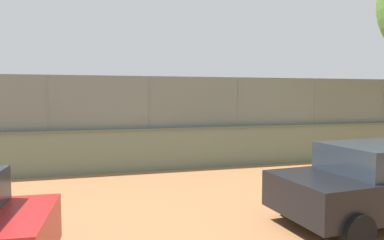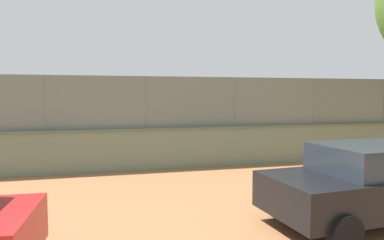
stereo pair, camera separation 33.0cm
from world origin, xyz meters
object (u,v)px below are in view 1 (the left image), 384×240
at_px(player_near_wall_returning, 198,120).
at_px(player_foreground_swinging, 169,120).
at_px(courtside_bench, 172,148).
at_px(spare_ball_by_wall, 162,161).
at_px(sports_ball, 154,119).
at_px(parked_car_black, 380,181).

bearing_deg(player_near_wall_returning, player_foreground_swinging, -45.92).
bearing_deg(courtside_bench, spare_ball_by_wall, 42.91).
bearing_deg(courtside_bench, player_foreground_swinging, -99.92).
height_order(player_near_wall_returning, spare_ball_by_wall, player_near_wall_returning).
relative_size(sports_ball, courtside_bench, 0.05).
height_order(spare_ball_by_wall, parked_car_black, parked_car_black).
relative_size(player_foreground_swinging, player_near_wall_returning, 0.94).
relative_size(sports_ball, spare_ball_by_wall, 0.80).
distance_m(player_foreground_swinging, sports_ball, 2.65).
bearing_deg(sports_ball, spare_ball_by_wall, 84.19).
distance_m(sports_ball, parked_car_black, 14.18).
bearing_deg(player_foreground_swinging, parked_car_black, 94.18).
bearing_deg(parked_car_black, player_foreground_swinging, -85.82).
relative_size(player_foreground_swinging, sports_ball, 21.18).
xyz_separation_m(player_foreground_swinging, parked_car_black, (-1.19, 16.27, -0.12)).
bearing_deg(player_near_wall_returning, courtside_bench, 67.08).
relative_size(courtside_bench, parked_car_black, 0.37).
bearing_deg(sports_ball, courtside_bench, 87.81).
xyz_separation_m(player_near_wall_returning, courtside_bench, (3.04, 7.18, -0.53)).
relative_size(spare_ball_by_wall, courtside_bench, 0.06).
height_order(courtside_bench, parked_car_black, parked_car_black).
bearing_deg(player_near_wall_returning, sports_ball, 14.99).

